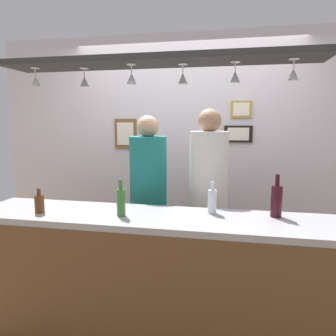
# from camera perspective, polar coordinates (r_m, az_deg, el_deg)

# --- Properties ---
(ground_plane) EXTENTS (8.00, 8.00, 0.00)m
(ground_plane) POSITION_cam_1_polar(r_m,az_deg,el_deg) (2.99, -0.41, -24.82)
(ground_plane) COLOR olive
(back_wall) EXTENTS (4.40, 0.06, 2.60)m
(back_wall) POSITION_cam_1_polar(r_m,az_deg,el_deg) (3.60, 3.13, 2.98)
(back_wall) COLOR silver
(back_wall) RESTS_ON ground_plane
(bar_counter) EXTENTS (2.70, 0.55, 0.98)m
(bar_counter) POSITION_cam_1_polar(r_m,az_deg,el_deg) (2.23, -3.18, -17.39)
(bar_counter) COLOR #99999E
(bar_counter) RESTS_ON ground_plane
(overhead_glass_rack) EXTENTS (2.20, 0.36, 0.04)m
(overhead_glass_rack) POSITION_cam_1_polar(r_m,az_deg,el_deg) (2.25, -2.11, 18.77)
(overhead_glass_rack) COLOR black
(hanging_wineglass_far_left) EXTENTS (0.07, 0.07, 0.13)m
(hanging_wineglass_far_left) POSITION_cam_1_polar(r_m,az_deg,el_deg) (2.56, -22.78, 14.34)
(hanging_wineglass_far_left) COLOR silver
(hanging_wineglass_far_left) RESTS_ON overhead_glass_rack
(hanging_wineglass_left) EXTENTS (0.07, 0.07, 0.13)m
(hanging_wineglass_left) POSITION_cam_1_polar(r_m,az_deg,el_deg) (2.45, -14.85, 14.98)
(hanging_wineglass_left) COLOR silver
(hanging_wineglass_left) RESTS_ON overhead_glass_rack
(hanging_wineglass_center_left) EXTENTS (0.07, 0.07, 0.13)m
(hanging_wineglass_center_left) POSITION_cam_1_polar(r_m,az_deg,el_deg) (2.24, -6.60, 15.88)
(hanging_wineglass_center_left) COLOR silver
(hanging_wineglass_center_left) RESTS_ON overhead_glass_rack
(hanging_wineglass_center) EXTENTS (0.07, 0.07, 0.13)m
(hanging_wineglass_center) POSITION_cam_1_polar(r_m,az_deg,el_deg) (2.22, 2.68, 15.99)
(hanging_wineglass_center) COLOR silver
(hanging_wineglass_center) RESTS_ON overhead_glass_rack
(hanging_wineglass_center_right) EXTENTS (0.07, 0.07, 0.13)m
(hanging_wineglass_center_right) POSITION_cam_1_polar(r_m,az_deg,el_deg) (2.19, 12.03, 15.94)
(hanging_wineglass_center_right) COLOR silver
(hanging_wineglass_center_right) RESTS_ON overhead_glass_rack
(hanging_wineglass_right) EXTENTS (0.07, 0.07, 0.13)m
(hanging_wineglass_right) POSITION_cam_1_polar(r_m,az_deg,el_deg) (2.18, 21.70, 15.56)
(hanging_wineglass_right) COLOR silver
(hanging_wineglass_right) RESTS_ON overhead_glass_rack
(person_middle_teal_shirt) EXTENTS (0.34, 0.34, 1.69)m
(person_middle_teal_shirt) POSITION_cam_1_polar(r_m,az_deg,el_deg) (2.94, -3.57, -3.72)
(person_middle_teal_shirt) COLOR #2D334C
(person_middle_teal_shirt) RESTS_ON ground_plane
(person_right_white_patterned_shirt) EXTENTS (0.34, 0.34, 1.75)m
(person_right_white_patterned_shirt) POSITION_cam_1_polar(r_m,az_deg,el_deg) (2.84, 7.31, -3.44)
(person_right_white_patterned_shirt) COLOR #2D334C
(person_right_white_patterned_shirt) RESTS_ON ground_plane
(bottle_wine_dark_red) EXTENTS (0.08, 0.08, 0.30)m
(bottle_wine_dark_red) POSITION_cam_1_polar(r_m,az_deg,el_deg) (2.32, 19.01, -5.52)
(bottle_wine_dark_red) COLOR #380F19
(bottle_wine_dark_red) RESTS_ON bar_counter
(bottle_soda_clear) EXTENTS (0.06, 0.06, 0.23)m
(bottle_soda_clear) POSITION_cam_1_polar(r_m,az_deg,el_deg) (2.31, 7.97, -5.85)
(bottle_soda_clear) COLOR silver
(bottle_soda_clear) RESTS_ON bar_counter
(bottle_beer_green_import) EXTENTS (0.06, 0.06, 0.26)m
(bottle_beer_green_import) POSITION_cam_1_polar(r_m,az_deg,el_deg) (2.24, -8.49, -6.00)
(bottle_beer_green_import) COLOR #336B2D
(bottle_beer_green_import) RESTS_ON bar_counter
(bottle_beer_brown_stubby) EXTENTS (0.07, 0.07, 0.18)m
(bottle_beer_brown_stubby) POSITION_cam_1_polar(r_m,az_deg,el_deg) (2.49, -22.22, -5.92)
(bottle_beer_brown_stubby) COLOR #512D14
(bottle_beer_brown_stubby) RESTS_ON bar_counter
(picture_frame_caricature) EXTENTS (0.26, 0.02, 0.34)m
(picture_frame_caricature) POSITION_cam_1_polar(r_m,az_deg,el_deg) (3.71, -7.67, 6.16)
(picture_frame_caricature) COLOR brown
(picture_frame_caricature) RESTS_ON back_wall
(picture_frame_upper_small) EXTENTS (0.22, 0.02, 0.18)m
(picture_frame_upper_small) POSITION_cam_1_polar(r_m,az_deg,el_deg) (3.51, 13.10, 10.30)
(picture_frame_upper_small) COLOR #B29338
(picture_frame_upper_small) RESTS_ON back_wall
(picture_frame_lower_pair) EXTENTS (0.30, 0.02, 0.18)m
(picture_frame_lower_pair) POSITION_cam_1_polar(r_m,az_deg,el_deg) (3.51, 12.57, 6.02)
(picture_frame_lower_pair) COLOR black
(picture_frame_lower_pair) RESTS_ON back_wall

